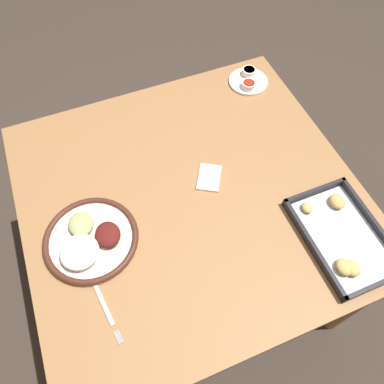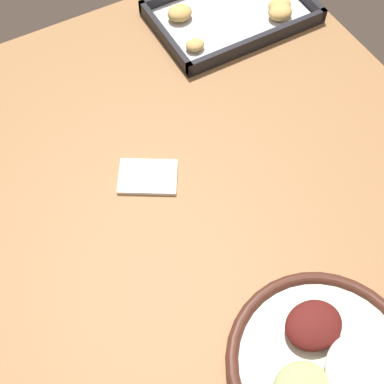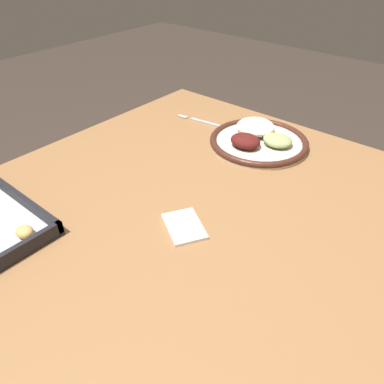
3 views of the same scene
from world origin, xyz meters
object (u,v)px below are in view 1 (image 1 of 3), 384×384
Objects in this scene: saucer_plate at (248,80)px; napkin at (209,178)px; baking_tray at (342,237)px; dinner_plate at (90,240)px; fork at (103,302)px.

saucer_plate is 1.22× the size of napkin.
saucer_plate is 0.73m from baking_tray.
baking_tray is (0.28, 0.72, -0.00)m from dinner_plate.
dinner_plate is at bearing 167.99° from fork.
dinner_plate reaches higher than napkin.
dinner_plate is 0.88m from saucer_plate.
fork is at bearing -58.36° from napkin.
napkin is (-0.08, 0.43, -0.01)m from dinner_plate.
saucer_plate is (-0.45, 0.76, -0.00)m from dinner_plate.
fork is 0.52m from napkin.
dinner_plate reaches higher than baking_tray.
dinner_plate is 0.44m from napkin.
dinner_plate reaches higher than fork.
baking_tray is at bearing 75.57° from fork.
saucer_plate is 0.45× the size of baking_tray.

